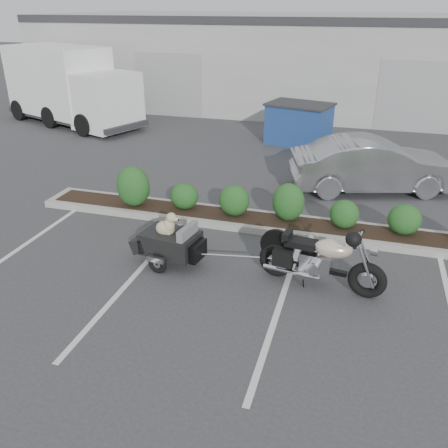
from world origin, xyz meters
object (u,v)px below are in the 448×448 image
(sedan, at_px, (373,165))
(delivery_truck, at_px, (71,88))
(dumpster, at_px, (299,123))
(motorcycle, at_px, (320,260))
(pet_trailer, at_px, (170,242))

(sedan, xyz_separation_m, delivery_truck, (-11.68, 4.40, 0.72))
(dumpster, distance_m, delivery_truck, 9.19)
(sedan, bearing_deg, delivery_truck, 51.97)
(motorcycle, height_order, sedan, sedan)
(pet_trailer, relative_size, delivery_truck, 0.27)
(pet_trailer, bearing_deg, sedan, 63.75)
(motorcycle, xyz_separation_m, pet_trailer, (-2.78, 0.03, -0.06))
(sedan, height_order, delivery_truck, delivery_truck)
(motorcycle, xyz_separation_m, delivery_truck, (-10.88, 9.49, 0.90))
(pet_trailer, bearing_deg, motorcycle, 8.45)
(sedan, distance_m, dumpster, 4.74)
(sedan, bearing_deg, pet_trailer, 127.40)
(motorcycle, distance_m, delivery_truck, 14.47)
(pet_trailer, relative_size, sedan, 0.43)
(motorcycle, relative_size, sedan, 0.53)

